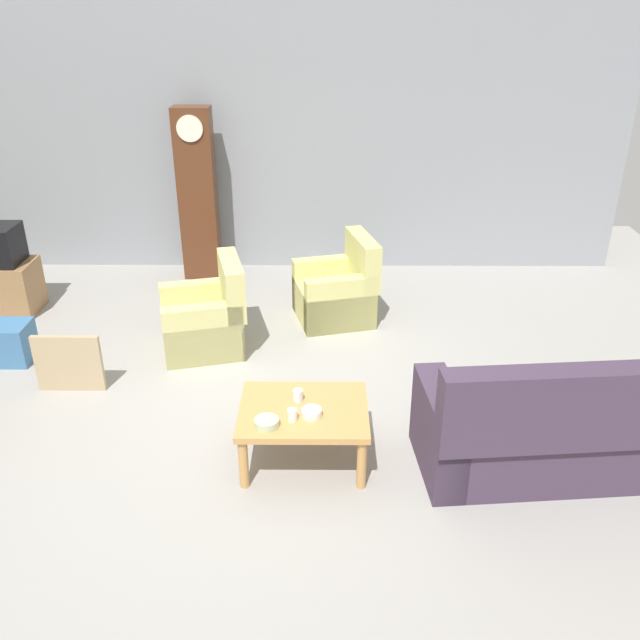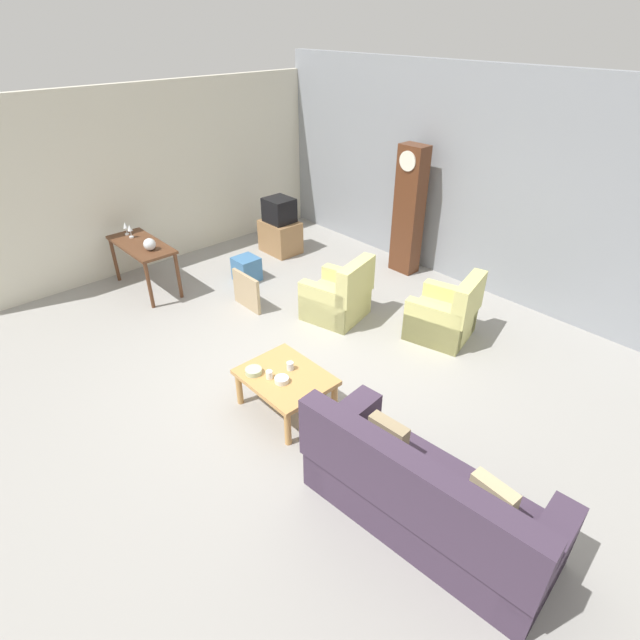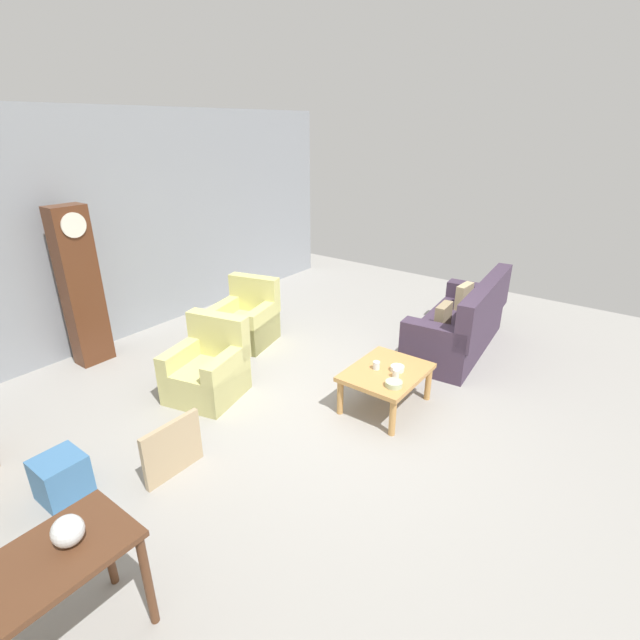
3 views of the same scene
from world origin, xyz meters
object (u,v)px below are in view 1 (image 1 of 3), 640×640
at_px(armchair_olive_near, 207,320).
at_px(bowl_white_stacked, 312,413).
at_px(tv_stand_cabinet, 6,287).
at_px(grandfather_clock, 198,195).
at_px(cup_white_porcelain, 292,415).
at_px(cup_blue_rimmed, 298,395).
at_px(couch_floral, 565,429).
at_px(armchair_olive_far, 338,293).
at_px(coffee_table_wood, 304,416).
at_px(bowl_shallow_green, 267,423).
at_px(framed_picture_leaning, 69,363).
at_px(storage_box_blue, 11,343).

relative_size(armchair_olive_near, bowl_white_stacked, 6.36).
bearing_deg(tv_stand_cabinet, grandfather_clock, 27.79).
height_order(armchair_olive_near, cup_white_porcelain, armchair_olive_near).
height_order(armchair_olive_near, cup_blue_rimmed, armchair_olive_near).
bearing_deg(bowl_white_stacked, couch_floral, -0.07).
distance_m(couch_floral, armchair_olive_far, 3.06).
distance_m(armchair_olive_near, cup_blue_rimmed, 1.96).
xyz_separation_m(armchair_olive_far, coffee_table_wood, (-0.30, -2.48, 0.09)).
height_order(tv_stand_cabinet, bowl_shallow_green, tv_stand_cabinet).
bearing_deg(armchair_olive_near, grandfather_clock, 100.64).
height_order(framed_picture_leaning, cup_blue_rimmed, cup_blue_rimmed).
xyz_separation_m(armchair_olive_far, tv_stand_cabinet, (-3.70, 0.16, -0.02)).
height_order(tv_stand_cabinet, cup_white_porcelain, tv_stand_cabinet).
height_order(armchair_olive_far, bowl_shallow_green, armchair_olive_far).
xyz_separation_m(coffee_table_wood, framed_picture_leaning, (-2.13, 0.98, -0.12)).
xyz_separation_m(storage_box_blue, cup_white_porcelain, (2.80, -1.66, 0.31)).
distance_m(storage_box_blue, cup_blue_rimmed, 3.18).
height_order(couch_floral, storage_box_blue, couch_floral).
bearing_deg(grandfather_clock, coffee_table_wood, -69.57).
xyz_separation_m(tv_stand_cabinet, cup_white_porcelain, (3.32, -2.79, 0.22)).
height_order(coffee_table_wood, grandfather_clock, grandfather_clock).
distance_m(tv_stand_cabinet, storage_box_blue, 1.25).
distance_m(storage_box_blue, bowl_shallow_green, 3.16).
distance_m(cup_blue_rimmed, bowl_white_stacked, 0.23).
bearing_deg(cup_blue_rimmed, armchair_olive_near, 120.09).
height_order(storage_box_blue, cup_white_porcelain, cup_white_porcelain).
distance_m(armchair_olive_near, framed_picture_leaning, 1.37).
bearing_deg(armchair_olive_far, bowl_shallow_green, -101.55).
relative_size(framed_picture_leaning, bowl_white_stacked, 4.01).
relative_size(couch_floral, storage_box_blue, 5.55).
xyz_separation_m(armchair_olive_near, coffee_table_wood, (1.02, -1.79, 0.09)).
relative_size(tv_stand_cabinet, framed_picture_leaning, 1.13).
relative_size(armchair_olive_far, grandfather_clock, 0.46).
xyz_separation_m(armchair_olive_near, bowl_shallow_green, (0.76, -2.02, 0.18)).
bearing_deg(cup_white_porcelain, armchair_olive_far, 81.92).
bearing_deg(armchair_olive_near, coffee_table_wood, -60.31).
distance_m(couch_floral, bowl_shallow_green, 2.19).
height_order(coffee_table_wood, cup_blue_rimmed, cup_blue_rimmed).
relative_size(tv_stand_cabinet, bowl_white_stacked, 4.55).
relative_size(bowl_white_stacked, bowl_shallow_green, 0.84).
relative_size(tv_stand_cabinet, cup_white_porcelain, 7.48).
bearing_deg(bowl_shallow_green, coffee_table_wood, 41.69).
bearing_deg(storage_box_blue, cup_white_porcelain, -30.73).
bearing_deg(cup_white_porcelain, armchair_olive_near, 115.92).
bearing_deg(cup_white_porcelain, framed_picture_leaning, 150.97).
distance_m(storage_box_blue, cup_white_porcelain, 3.27).
bearing_deg(tv_stand_cabinet, cup_white_porcelain, -40.03).
bearing_deg(framed_picture_leaning, bowl_shallow_green, -32.96).
bearing_deg(couch_floral, bowl_shallow_green, -176.66).
relative_size(couch_floral, cup_blue_rimmed, 23.88).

